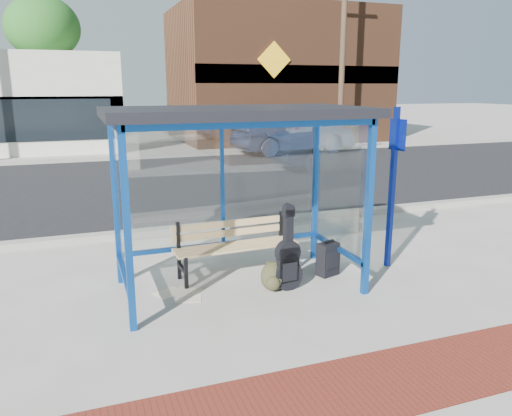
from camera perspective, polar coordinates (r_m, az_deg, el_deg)
name	(u,v)px	position (r m, az deg, el deg)	size (l,w,h in m)	color
ground	(239,288)	(6.90, -1.93, -9.07)	(120.00, 120.00, 0.00)	#B2ADA0
brick_paver_strip	(330,395)	(4.78, 8.41, -20.36)	(60.00, 1.00, 0.01)	maroon
curb_near	(192,228)	(9.53, -7.35, -2.30)	(60.00, 0.25, 0.12)	gray
street_asphalt	(152,183)	(14.44, -11.83, 2.78)	(60.00, 10.00, 0.00)	black
curb_far	(131,158)	(19.43, -14.05, 5.60)	(60.00, 0.25, 0.12)	gray
far_sidewalk	(126,153)	(21.31, -14.60, 6.10)	(60.00, 4.00, 0.01)	#B2ADA0
bus_shelter	(236,135)	(6.46, -2.28, 8.36)	(3.30, 1.80, 2.42)	#0D4095
storefront_brown	(275,76)	(26.49, 2.21, 14.87)	(10.00, 7.08, 6.40)	#59331E
tree_mid	(43,28)	(28.21, -23.20, 18.34)	(3.60, 3.60, 7.03)	#4C3826
tree_right	(323,38)	(31.68, 7.70, 18.66)	(3.60, 3.60, 7.03)	#4C3826
utility_pole_east	(343,51)	(22.37, 9.87, 17.22)	(1.60, 0.24, 8.00)	#4C3826
bench	(235,243)	(7.21, -2.46, -4.02)	(1.80, 0.51, 0.84)	black
guitar_bag	(288,261)	(6.71, 3.65, -6.02)	(0.42, 0.15, 1.12)	black
suitcase	(328,259)	(7.31, 8.22, -5.81)	(0.35, 0.28, 0.53)	black
backpack	(273,277)	(6.74, 1.92, -7.94)	(0.38, 0.36, 0.39)	#2E2C19
sign_post	(393,179)	(7.62, 15.39, 3.20)	(0.13, 0.30, 2.39)	navy
newspaper_a	(188,299)	(6.62, -7.73, -10.22)	(0.33, 0.26, 0.01)	white
newspaper_b	(169,293)	(6.83, -9.94, -9.52)	(0.35, 0.28, 0.01)	white
newspaper_c	(188,291)	(6.84, -7.83, -9.39)	(0.35, 0.28, 0.01)	white
parked_car	(293,133)	(20.64, 4.29, 8.53)	(1.72, 4.93, 1.62)	#182643
fire_hydrant	(374,138)	(23.56, 13.38, 7.82)	(0.33, 0.22, 0.73)	#A21F0B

